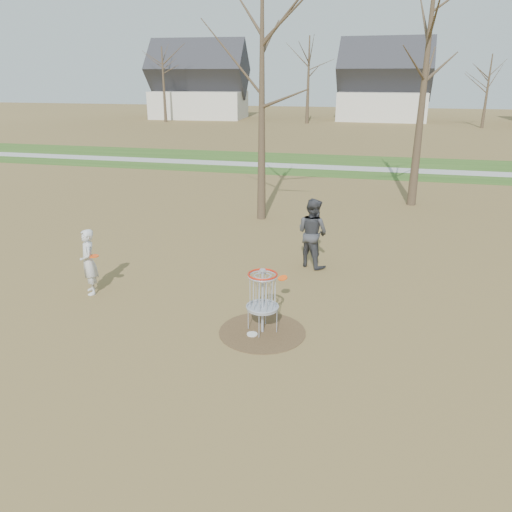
{
  "coord_description": "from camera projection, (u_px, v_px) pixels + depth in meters",
  "views": [
    {
      "loc": [
        2.04,
        -8.91,
        4.98
      ],
      "look_at": [
        -0.5,
        1.5,
        1.1
      ],
      "focal_mm": 35.0,
      "sensor_mm": 36.0,
      "label": 1
    }
  ],
  "objects": [
    {
      "name": "bare_trees",
      "position": [
        382.0,
        71.0,
        40.77
      ],
      "size": [
        52.62,
        44.98,
        9.0
      ],
      "color": "#382B1E",
      "rests_on": "ground"
    },
    {
      "name": "green_band",
      "position": [
        342.0,
        165.0,
        29.47
      ],
      "size": [
        160.0,
        8.0,
        0.01
      ],
      "primitive_type": "cube",
      "color": "#2D5119",
      "rests_on": "ground"
    },
    {
      "name": "footpath",
      "position": [
        341.0,
        168.0,
        28.55
      ],
      "size": [
        160.0,
        1.5,
        0.01
      ],
      "primitive_type": "cube",
      "color": "#9E9E99",
      "rests_on": "green_band"
    },
    {
      "name": "disc_grounded",
      "position": [
        252.0,
        334.0,
        10.16
      ],
      "size": [
        0.22,
        0.22,
        0.02
      ],
      "primitive_type": "cylinder",
      "color": "silver",
      "rests_on": "dirt_circle"
    },
    {
      "name": "player_throwing",
      "position": [
        312.0,
        233.0,
        13.56
      ],
      "size": [
        1.17,
        1.1,
        1.91
      ],
      "primitive_type": "imported",
      "rotation": [
        0.0,
        0.0,
        2.6
      ],
      "color": "#38393D",
      "rests_on": "ground"
    },
    {
      "name": "dirt_circle",
      "position": [
        262.0,
        332.0,
        10.29
      ],
      "size": [
        1.8,
        1.8,
        0.01
      ],
      "primitive_type": "cylinder",
      "color": "#47331E",
      "rests_on": "ground"
    },
    {
      "name": "ground",
      "position": [
        262.0,
        332.0,
        10.29
      ],
      "size": [
        160.0,
        160.0,
        0.0
      ],
      "primitive_type": "plane",
      "color": "brown",
      "rests_on": "ground"
    },
    {
      "name": "disc_golf_basket",
      "position": [
        263.0,
        291.0,
        9.98
      ],
      "size": [
        0.64,
        0.64,
        1.35
      ],
      "color": "#9EA3AD",
      "rests_on": "ground"
    },
    {
      "name": "houses_row",
      "position": [
        405.0,
        90.0,
        56.14
      ],
      "size": [
        56.51,
        10.01,
        7.26
      ],
      "color": "silver",
      "rests_on": "ground"
    },
    {
      "name": "player_standing",
      "position": [
        89.0,
        262.0,
        11.88
      ],
      "size": [
        0.66,
        0.7,
        1.6
      ],
      "primitive_type": "imported",
      "rotation": [
        0.0,
        0.0,
        -0.92
      ],
      "color": "silver",
      "rests_on": "ground"
    },
    {
      "name": "discs_in_play",
      "position": [
        191.0,
        267.0,
        11.4
      ],
      "size": [
        4.63,
        0.67,
        0.36
      ],
      "color": "#FB4D0D",
      "rests_on": "ground"
    }
  ]
}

